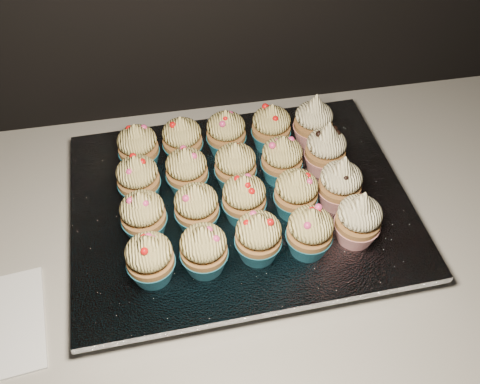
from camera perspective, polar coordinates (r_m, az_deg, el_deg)
The scene contains 24 objects.
cabinet at distance 1.20m, azimuth -5.97°, elevation -19.02°, with size 2.40×0.60×0.86m, color black.
worktop at distance 0.81m, azimuth -8.44°, elevation -6.36°, with size 2.44×0.64×0.04m, color beige.
baking_tray at distance 0.81m, azimuth 0.00°, elevation -1.84°, with size 0.46×0.35×0.02m, color black.
foil_lining at distance 0.80m, azimuth 0.00°, elevation -1.06°, with size 0.49×0.39×0.01m, color silver.
cupcake_0 at distance 0.69m, azimuth -9.57°, elevation -7.03°, with size 0.06×0.06×0.08m.
cupcake_1 at distance 0.69m, azimuth -3.88°, elevation -6.14°, with size 0.06×0.06×0.08m.
cupcake_2 at distance 0.70m, azimuth 1.97°, elevation -4.81°, with size 0.06×0.06×0.08m.
cupcake_3 at distance 0.72m, azimuth 7.45°, elevation -4.21°, with size 0.06×0.06×0.08m.
cupcake_4 at distance 0.74m, azimuth 12.52°, elevation -2.86°, with size 0.06×0.06×0.10m.
cupcake_5 at distance 0.74m, azimuth -10.27°, elevation -2.46°, with size 0.06×0.06×0.08m.
cupcake_6 at distance 0.74m, azimuth -4.65°, elevation -1.67°, with size 0.06×0.06×0.08m.
cupcake_7 at distance 0.75m, azimuth 0.44°, elevation -0.72°, with size 0.06×0.06×0.08m.
cupcake_8 at distance 0.76m, azimuth 5.99°, elevation -0.12°, with size 0.06×0.06×0.08m.
cupcake_9 at distance 0.78m, azimuth 10.63°, elevation 0.87°, with size 0.06×0.06×0.10m.
cupcake_10 at distance 0.79m, azimuth -10.79°, elevation 1.38°, with size 0.06×0.06×0.08m.
cupcake_11 at distance 0.79m, azimuth -5.68°, elevation 2.23°, with size 0.06×0.06×0.08m.
cupcake_12 at distance 0.79m, azimuth -0.49°, elevation 2.78°, with size 0.06×0.06×0.08m.
cupcake_13 at distance 0.80m, azimuth 4.48°, elevation 3.48°, with size 0.06×0.06×0.08m.
cupcake_14 at distance 0.82m, azimuth 9.12°, elevation 4.49°, with size 0.06×0.06×0.10m.
cupcake_15 at distance 0.83m, azimuth -10.80°, elevation 4.69°, with size 0.06×0.06×0.08m.
cupcake_16 at distance 0.84m, azimuth -6.17°, elevation 5.55°, with size 0.06×0.06×0.08m.
cupcake_17 at distance 0.84m, azimuth -1.49°, elevation 6.28°, with size 0.06×0.06×0.08m.
cupcake_18 at distance 0.86m, azimuth 3.35°, elevation 6.88°, with size 0.06×0.06×0.08m.
cupcake_19 at distance 0.87m, azimuth 7.83°, elevation 7.44°, with size 0.06×0.06×0.10m.
Camera 1 is at (0.03, 1.22, 1.53)m, focal length 40.00 mm.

